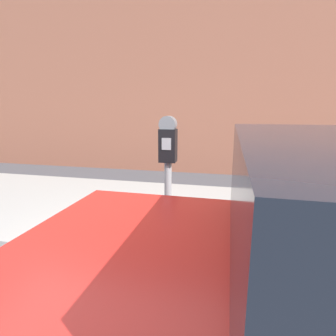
# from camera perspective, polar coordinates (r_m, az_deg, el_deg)

# --- Properties ---
(ground_plane) EXTENTS (60.00, 60.00, 0.00)m
(ground_plane) POSITION_cam_1_polar(r_m,az_deg,el_deg) (2.45, -21.56, -29.42)
(ground_plane) COLOR #47474C
(sidewalk) EXTENTS (24.00, 2.80, 0.13)m
(sidewalk) POSITION_cam_1_polar(r_m,az_deg,el_deg) (4.13, -4.16, -9.43)
(sidewalk) COLOR #9E9B96
(sidewalk) RESTS_ON ground_plane
(building_facade) EXTENTS (24.00, 0.30, 4.98)m
(building_facade) POSITION_cam_1_polar(r_m,az_deg,el_deg) (6.95, 3.50, 19.78)
(building_facade) COLOR #935642
(building_facade) RESTS_ON ground_plane
(parking_meter) EXTENTS (0.18, 0.16, 1.42)m
(parking_meter) POSITION_cam_1_polar(r_m,az_deg,el_deg) (2.82, -0.00, 1.83)
(parking_meter) COLOR gray
(parking_meter) RESTS_ON sidewalk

